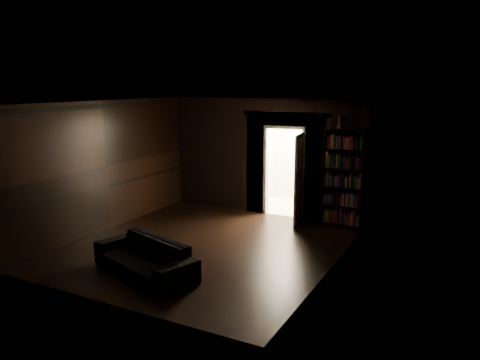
{
  "coord_description": "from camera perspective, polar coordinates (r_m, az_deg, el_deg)",
  "views": [
    {
      "loc": [
        4.62,
        -7.45,
        3.15
      ],
      "look_at": [
        0.28,
        0.9,
        1.2
      ],
      "focal_mm": 35.0,
      "sensor_mm": 36.0,
      "label": 1
    }
  ],
  "objects": [
    {
      "name": "bottles",
      "position": [
        11.99,
        9.78,
        5.04
      ],
      "size": [
        0.68,
        0.33,
        0.28
      ],
      "primitive_type": "cube",
      "rotation": [
        0.0,
        0.0,
        -0.37
      ],
      "color": "black",
      "rests_on": "refrigerator"
    },
    {
      "name": "kitchen_alcove",
      "position": [
        12.2,
        7.37,
        2.47
      ],
      "size": [
        2.2,
        1.8,
        2.6
      ],
      "color": "beige",
      "rests_on": "ground"
    },
    {
      "name": "ground",
      "position": [
        9.32,
        -4.13,
        -8.08
      ],
      "size": [
        5.5,
        5.5,
        0.0
      ],
      "primitive_type": "plane",
      "color": "black",
      "rests_on": "ground"
    },
    {
      "name": "refrigerator",
      "position": [
        12.23,
        10.22,
        0.57
      ],
      "size": [
        0.91,
        0.87,
        1.65
      ],
      "primitive_type": "cube",
      "rotation": [
        0.0,
        0.0,
        -0.31
      ],
      "color": "silver",
      "rests_on": "ground"
    },
    {
      "name": "bookshelf",
      "position": [
        10.54,
        12.53,
        0.22
      ],
      "size": [
        0.95,
        0.62,
        2.2
      ],
      "primitive_type": "cube",
      "rotation": [
        0.0,
        0.0,
        0.37
      ],
      "color": "black",
      "rests_on": "ground"
    },
    {
      "name": "sofa",
      "position": [
        8.08,
        -11.56,
        -8.53
      ],
      "size": [
        2.19,
        1.45,
        0.78
      ],
      "primitive_type": "imported",
      "rotation": [
        0.0,
        0.0,
        -0.31
      ],
      "color": "black",
      "rests_on": "ground"
    },
    {
      "name": "room_walls",
      "position": [
        9.81,
        -1.04,
        3.11
      ],
      "size": [
        5.02,
        5.61,
        2.84
      ],
      "color": "black",
      "rests_on": "ground"
    },
    {
      "name": "figurine",
      "position": [
        10.38,
        11.99,
        6.98
      ],
      "size": [
        0.12,
        0.12,
        0.28
      ],
      "primitive_type": "cube",
      "rotation": [
        0.0,
        0.0,
        -0.32
      ],
      "color": "silver",
      "rests_on": "bookshelf"
    },
    {
      "name": "door",
      "position": [
        10.61,
        7.16,
        0.07
      ],
      "size": [
        0.19,
        0.85,
        2.05
      ],
      "primitive_type": "cube",
      "rotation": [
        0.0,
        0.0,
        1.73
      ],
      "color": "silver",
      "rests_on": "ground"
    }
  ]
}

